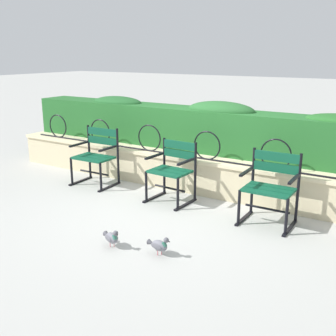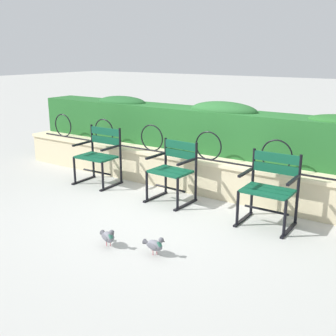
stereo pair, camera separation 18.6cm
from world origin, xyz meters
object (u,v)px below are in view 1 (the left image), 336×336
park_chair_right (271,186)px  pigeon_near_chairs (159,245)px  park_chair_left (97,155)px  pigeon_far_side (112,237)px  park_chair_centre (173,169)px

park_chair_right → pigeon_near_chairs: bearing=-115.1°
park_chair_left → pigeon_far_side: size_ratio=3.18×
park_chair_centre → pigeon_far_side: (0.20, -1.58, -0.34)m
park_chair_left → pigeon_near_chairs: (2.15, -1.49, -0.36)m
pigeon_near_chairs → pigeon_far_side: same height
park_chair_centre → pigeon_far_side: 1.63m
park_chair_centre → pigeon_near_chairs: (0.73, -1.46, -0.34)m
park_chair_centre → pigeon_near_chairs: 1.67m
park_chair_centre → pigeon_far_side: park_chair_centre is taller
park_chair_right → pigeon_far_side: (-1.20, -1.55, -0.36)m
park_chair_centre → park_chair_right: park_chair_right is taller
park_chair_centre → pigeon_near_chairs: size_ratio=2.88×
pigeon_near_chairs → pigeon_far_side: 0.54m
park_chair_left → pigeon_near_chairs: park_chair_left is taller
park_chair_centre → park_chair_right: 1.40m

